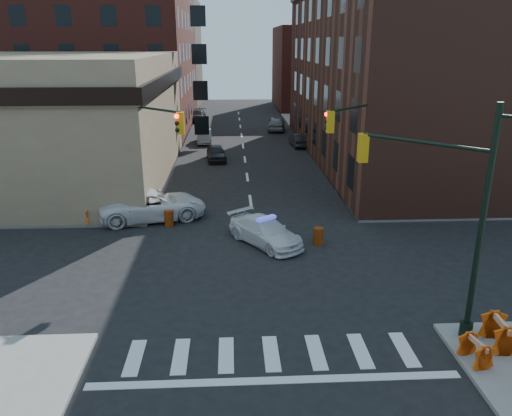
{
  "coord_description": "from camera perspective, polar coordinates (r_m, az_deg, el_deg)",
  "views": [
    {
      "loc": [
        -1.24,
        -20.94,
        9.85
      ],
      "look_at": [
        -0.06,
        1.92,
        2.2
      ],
      "focal_mm": 35.0,
      "sensor_mm": 36.0,
      "label": 1
    }
  ],
  "objects": [
    {
      "name": "filler_nw",
      "position": [
        84.26,
        -13.64,
        16.74
      ],
      "size": [
        20.0,
        18.0,
        16.0
      ],
      "primitive_type": "cube",
      "color": "brown",
      "rests_on": "ground"
    },
    {
      "name": "tree_ne_far",
      "position": [
        55.99,
        6.17,
        11.86
      ],
      "size": [
        3.0,
        3.0,
        4.85
      ],
      "color": "black",
      "rests_on": "sidewalk_ne"
    },
    {
      "name": "pedestrian_a",
      "position": [
        30.62,
        -14.58,
        0.96
      ],
      "size": [
        0.69,
        0.67,
        1.59
      ],
      "primitive_type": "imported",
      "rotation": [
        0.0,
        0.0,
        -0.71
      ],
      "color": "black",
      "rests_on": "sidewalk_nw"
    },
    {
      "name": "parked_car_efar",
      "position": [
        58.86,
        2.36,
        9.63
      ],
      "size": [
        2.45,
        4.9,
        1.6
      ],
      "primitive_type": "imported",
      "rotation": [
        0.0,
        0.0,
        3.02
      ],
      "color": "gray",
      "rests_on": "ground"
    },
    {
      "name": "barricade_nw_b",
      "position": [
        29.31,
        -17.73,
        -0.77
      ],
      "size": [
        1.35,
        0.81,
        0.96
      ],
      "primitive_type": null,
      "rotation": [
        0.0,
        0.0,
        0.14
      ],
      "color": "#DE520A",
      "rests_on": "sidewalk_nw"
    },
    {
      "name": "barricade_se_a",
      "position": [
        17.81,
        23.8,
        -14.74
      ],
      "size": [
        0.74,
        1.16,
        0.81
      ],
      "primitive_type": null,
      "rotation": [
        0.0,
        0.0,
        1.76
      ],
      "color": "#E6580A",
      "rests_on": "sidewalk_se"
    },
    {
      "name": "tree_ne_near",
      "position": [
        48.17,
        7.65,
        10.74
      ],
      "size": [
        3.0,
        3.0,
        4.85
      ],
      "color": "black",
      "rests_on": "sidewalk_ne"
    },
    {
      "name": "pedestrian_c",
      "position": [
        30.26,
        -23.32,
        0.0
      ],
      "size": [
        1.01,
        1.07,
        1.78
      ],
      "primitive_type": "imported",
      "rotation": [
        0.0,
        0.0,
        0.86
      ],
      "color": "#1D232B",
      "rests_on": "sidewalk_nw"
    },
    {
      "name": "apartment_block",
      "position": [
        63.37,
        -19.95,
        19.4
      ],
      "size": [
        25.0,
        25.0,
        24.0
      ],
      "primitive_type": "cube",
      "color": "#58221B",
      "rests_on": "ground"
    },
    {
      "name": "parked_car_enear",
      "position": [
        49.79,
        4.91,
        7.76
      ],
      "size": [
        1.62,
        3.96,
        1.28
      ],
      "primitive_type": "imported",
      "rotation": [
        0.0,
        0.0,
        3.21
      ],
      "color": "black",
      "rests_on": "ground"
    },
    {
      "name": "ground",
      "position": [
        23.17,
        0.39,
        -6.68
      ],
      "size": [
        140.0,
        140.0,
        0.0
      ],
      "primitive_type": "plane",
      "color": "black",
      "rests_on": "ground"
    },
    {
      "name": "barrel_road",
      "position": [
        25.6,
        7.14,
        -3.21
      ],
      "size": [
        0.52,
        0.52,
        0.9
      ],
      "primitive_type": "cylinder",
      "rotation": [
        0.0,
        0.0,
        -0.03
      ],
      "color": "red",
      "rests_on": "ground"
    },
    {
      "name": "bank_building",
      "position": [
        40.97,
        -25.91,
        9.16
      ],
      "size": [
        22.0,
        22.0,
        9.0
      ],
      "primitive_type": "cube",
      "color": "#8D7C5C",
      "rests_on": "ground"
    },
    {
      "name": "sidewalk_ne",
      "position": [
        59.71,
        21.24,
        7.82
      ],
      "size": [
        34.0,
        54.5,
        0.15
      ],
      "primitive_type": "cube",
      "color": "gray",
      "rests_on": "ground"
    },
    {
      "name": "pickup",
      "position": [
        29.53,
        -11.7,
        0.34
      ],
      "size": [
        6.62,
        4.25,
        1.7
      ],
      "primitive_type": "imported",
      "rotation": [
        0.0,
        0.0,
        1.82
      ],
      "color": "white",
      "rests_on": "ground"
    },
    {
      "name": "commercial_row_ne",
      "position": [
        45.8,
        15.65,
        14.26
      ],
      "size": [
        14.0,
        34.0,
        14.0
      ],
      "primitive_type": "cube",
      "color": "#512B20",
      "rests_on": "ground"
    },
    {
      "name": "barricade_nw_a",
      "position": [
        28.82,
        -14.87,
        -0.78
      ],
      "size": [
        1.41,
        0.84,
        1.0
      ],
      "primitive_type": null,
      "rotation": [
        0.0,
        0.0,
        -0.14
      ],
      "color": "#D5570A",
      "rests_on": "sidewalk_nw"
    },
    {
      "name": "signal_pole_nw",
      "position": [
        27.24,
        -12.73,
        6.35
      ],
      "size": [
        3.58,
        3.67,
        8.0
      ],
      "rotation": [
        0.0,
        0.0,
        -0.79
      ],
      "color": "black",
      "rests_on": "sidewalk_nw"
    },
    {
      "name": "police_car",
      "position": [
        25.41,
        1.08,
        -2.71
      ],
      "size": [
        4.17,
        4.84,
        1.33
      ],
      "primitive_type": "imported",
      "rotation": [
        0.0,
        0.0,
        0.61
      ],
      "color": "white",
      "rests_on": "ground"
    },
    {
      "name": "sidewalk_nw",
      "position": [
        58.75,
        -24.87,
        7.21
      ],
      "size": [
        34.0,
        54.5,
        0.15
      ],
      "primitive_type": "cube",
      "color": "gray",
      "rests_on": "ground"
    },
    {
      "name": "pedestrian_b",
      "position": [
        32.56,
        -18.67,
        1.67
      ],
      "size": [
        0.98,
        0.89,
        1.65
      ],
      "primitive_type": "imported",
      "rotation": [
        0.0,
        0.0,
        0.4
      ],
      "color": "black",
      "rests_on": "sidewalk_nw"
    },
    {
      "name": "parked_car_wfar",
      "position": [
        51.57,
        -5.93,
        8.14
      ],
      "size": [
        1.62,
        4.17,
        1.35
      ],
      "primitive_type": "imported",
      "rotation": [
        0.0,
        0.0,
        0.05
      ],
      "color": "gray",
      "rests_on": "ground"
    },
    {
      "name": "signal_pole_ne",
      "position": [
        27.78,
        11.94,
        6.64
      ],
      "size": [
        3.67,
        3.58,
        8.0
      ],
      "rotation": [
        0.0,
        0.0,
        -2.36
      ],
      "color": "black",
      "rests_on": "sidewalk_ne"
    },
    {
      "name": "signal_pole_se",
      "position": [
        17.83,
        21.28,
        0.1
      ],
      "size": [
        5.4,
        5.27,
        8.0
      ],
      "rotation": [
        0.0,
        0.0,
        2.36
      ],
      "color": "black",
      "rests_on": "sidewalk_se"
    },
    {
      "name": "barricade_se_b",
      "position": [
        18.89,
        26.06,
        -12.74
      ],
      "size": [
        0.77,
        1.39,
        1.01
      ],
      "primitive_type": null,
      "rotation": [
        0.0,
        0.0,
        1.5
      ],
      "color": "#D55B0A",
      "rests_on": "sidewalk_se"
    },
    {
      "name": "filler_ne",
      "position": [
        80.49,
        8.26,
        15.56
      ],
      "size": [
        16.0,
        16.0,
        12.0
      ],
      "primitive_type": "cube",
      "color": "#58221B",
      "rests_on": "ground"
    },
    {
      "name": "barrel_bank",
      "position": [
        28.37,
        -9.91,
        -1.14
      ],
      "size": [
        0.53,
        0.53,
        0.92
      ],
      "primitive_type": "cylinder",
      "rotation": [
        0.0,
        0.0,
        -0.04
      ],
      "color": "#C63C09",
      "rests_on": "ground"
    },
    {
      "name": "parked_car_wdeep",
      "position": [
        66.52,
        -6.72,
        10.45
      ],
      "size": [
        2.31,
        4.91,
        1.38
      ],
      "primitive_type": "imported",
      "rotation": [
        0.0,
        0.0,
        -0.08
      ],
      "color": "black",
      "rests_on": "ground"
    },
    {
      "name": "parked_car_wnear",
      "position": [
        43.74,
        -4.58,
        6.31
      ],
      "size": [
        1.94,
        4.05,
        1.33
      ],
      "primitive_type": "imported",
      "rotation": [
        0.0,
        0.0,
        0.09
      ],
      "color": "black",
      "rests_on": "ground"
    }
  ]
}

